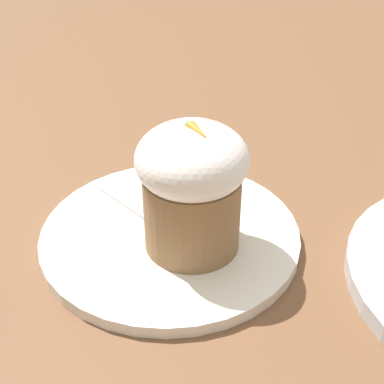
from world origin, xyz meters
name	(u,v)px	position (x,y,z in m)	size (l,w,h in m)	color
ground_plane	(170,240)	(0.00, 0.00, 0.00)	(4.00, 4.00, 0.00)	brown
dessert_plate	(170,235)	(0.00, 0.00, 0.01)	(0.21, 0.21, 0.01)	white
carrot_cake	(192,185)	(0.02, 0.01, 0.06)	(0.08, 0.08, 0.11)	olive
spoon	(163,226)	(0.00, 0.00, 0.01)	(0.12, 0.04, 0.01)	silver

